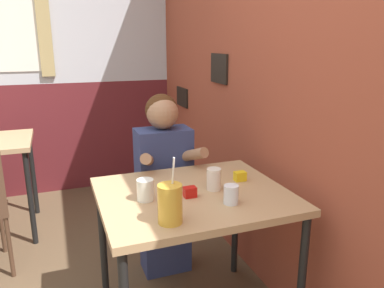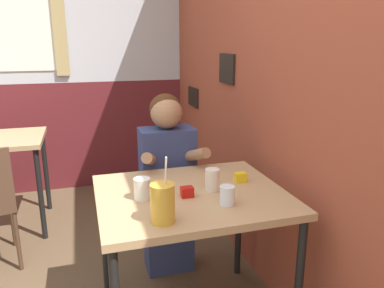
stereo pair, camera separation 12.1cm
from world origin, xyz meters
TOP-DOWN VIEW (x-y plane):
  - brick_wall_right at (1.23, 1.34)m, footprint 0.08×4.68m
  - back_wall at (-0.02, 2.71)m, footprint 5.40×0.09m
  - main_table at (0.66, 0.43)m, footprint 0.92×0.78m
  - background_table at (-0.47, 1.92)m, footprint 0.66×0.64m
  - person_seated at (0.66, 0.98)m, footprint 0.42×0.40m
  - cocktail_pitcher at (0.45, 0.17)m, footprint 0.10×0.10m
  - glass_near_pitcher at (0.77, 0.25)m, footprint 0.07×0.07m
  - glass_center at (0.41, 0.42)m, footprint 0.08×0.08m
  - glass_far_side at (0.76, 0.43)m, footprint 0.07×0.07m
  - condiment_ketchup at (0.62, 0.39)m, footprint 0.06×0.04m
  - condiment_mustard at (0.95, 0.50)m, footprint 0.06×0.04m

SIDE VIEW (x-z plane):
  - person_seated at x=0.66m, z-range 0.03..1.21m
  - background_table at x=-0.47m, z-range 0.28..1.04m
  - main_table at x=0.66m, z-range 0.31..1.07m
  - condiment_ketchup at x=0.62m, z-range 0.77..0.82m
  - condiment_mustard at x=0.95m, z-range 0.77..0.82m
  - glass_near_pitcher at x=0.77m, z-range 0.77..0.86m
  - glass_center at x=0.41m, z-range 0.77..0.87m
  - glass_far_side at x=0.76m, z-range 0.77..0.88m
  - cocktail_pitcher at x=0.45m, z-range 0.71..0.99m
  - brick_wall_right at x=1.23m, z-range 0.00..2.70m
  - back_wall at x=-0.02m, z-range 0.01..2.71m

